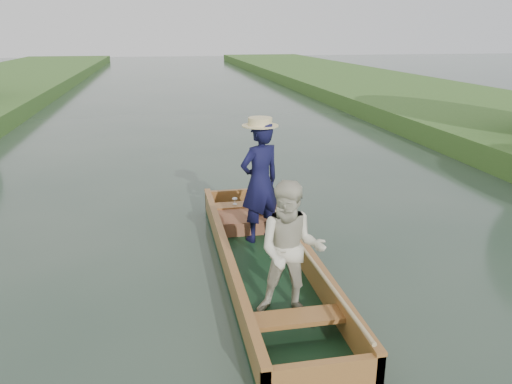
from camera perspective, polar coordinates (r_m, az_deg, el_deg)
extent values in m
plane|color=#283D30|center=(6.76, 0.98, -9.24)|extent=(120.00, 120.00, 0.00)
cube|color=black|center=(6.74, 0.98, -8.94)|extent=(1.10, 5.00, 0.08)
cube|color=#9E6A31|center=(6.58, -3.40, -7.75)|extent=(0.08, 5.00, 0.32)
cube|color=#9E6A31|center=(6.77, 5.25, -7.02)|extent=(0.08, 5.00, 0.32)
cube|color=#9E6A31|center=(8.90, -2.28, -0.72)|extent=(1.10, 0.08, 0.32)
cube|color=#9E6A31|center=(4.62, 7.72, -20.26)|extent=(1.10, 0.08, 0.32)
cube|color=#9E6A31|center=(6.50, -3.43, -6.32)|extent=(0.10, 5.00, 0.04)
cube|color=#9E6A31|center=(6.69, 5.30, -5.62)|extent=(0.10, 5.00, 0.04)
cube|color=#9E6A31|center=(8.36, -1.70, -1.54)|extent=(0.94, 0.30, 0.05)
cube|color=#9E6A31|center=(5.26, 4.71, -14.13)|extent=(0.94, 0.30, 0.05)
imported|color=black|center=(7.28, 0.46, 1.16)|extent=(0.78, 0.67, 1.81)
cylinder|color=beige|center=(7.08, 0.47, 7.87)|extent=(0.52, 0.52, 0.12)
imported|color=beige|center=(5.38, 4.02, -6.67)|extent=(0.88, 0.77, 1.54)
cube|color=#983D31|center=(8.06, -1.75, -3.14)|extent=(0.85, 0.90, 0.22)
sphere|color=tan|center=(7.94, 0.38, -1.76)|extent=(0.20, 0.20, 0.20)
sphere|color=tan|center=(7.88, 0.40, -0.74)|extent=(0.15, 0.15, 0.15)
sphere|color=tan|center=(7.85, 0.00, -0.31)|extent=(0.06, 0.06, 0.06)
sphere|color=tan|center=(7.87, 0.80, -0.26)|extent=(0.06, 0.06, 0.06)
sphere|color=tan|center=(7.83, 0.48, -0.98)|extent=(0.06, 0.06, 0.06)
sphere|color=tan|center=(7.89, -0.24, -1.64)|extent=(0.07, 0.07, 0.07)
sphere|color=tan|center=(7.92, 1.06, -1.56)|extent=(0.07, 0.07, 0.07)
sphere|color=tan|center=(7.93, 0.06, -2.44)|extent=(0.08, 0.08, 0.08)
sphere|color=tan|center=(7.95, 0.78, -2.39)|extent=(0.08, 0.08, 0.08)
cylinder|color=silver|center=(8.33, -2.43, -1.39)|extent=(0.07, 0.07, 0.01)
cylinder|color=silver|center=(8.32, -2.44, -1.13)|extent=(0.01, 0.01, 0.08)
ellipsoid|color=silver|center=(8.30, -2.44, -0.77)|extent=(0.09, 0.09, 0.05)
cylinder|color=tan|center=(6.41, 5.30, -6.32)|extent=(0.04, 4.44, 0.20)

